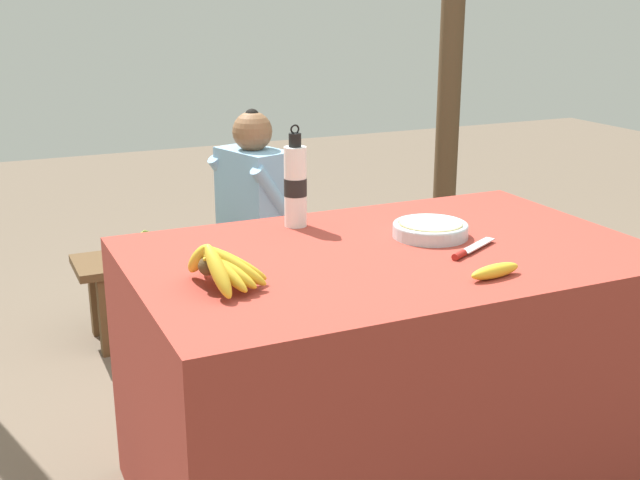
{
  "coord_description": "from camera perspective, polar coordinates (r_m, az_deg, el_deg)",
  "views": [
    {
      "loc": [
        -1.09,
        -1.91,
        1.5
      ],
      "look_at": [
        -0.2,
        0.05,
        0.84
      ],
      "focal_mm": 45.0,
      "sensor_mm": 36.0,
      "label": 1
    }
  ],
  "objects": [
    {
      "name": "serving_bowl",
      "position": [
        2.43,
        7.86,
        0.81
      ],
      "size": [
        0.23,
        0.23,
        0.04
      ],
      "color": "silver",
      "rests_on": "market_counter"
    },
    {
      "name": "market_counter",
      "position": [
        2.46,
        4.71,
        -9.59
      ],
      "size": [
        1.47,
        0.93,
        0.8
      ],
      "color": "maroon",
      "rests_on": "ground_plane"
    },
    {
      "name": "banana_bunch_ripe",
      "position": [
        2.0,
        -7.06,
        -1.7
      ],
      "size": [
        0.19,
        0.29,
        0.13
      ],
      "color": "#4C381E",
      "rests_on": "market_counter"
    },
    {
      "name": "seated_vendor",
      "position": [
        3.66,
        -5.29,
        2.43
      ],
      "size": [
        0.46,
        0.43,
        1.01
      ],
      "rotation": [
        0.0,
        0.0,
        3.44
      ],
      "color": "#473828",
      "rests_on": "ground_plane"
    },
    {
      "name": "loose_banana_front",
      "position": [
        2.11,
        12.34,
        -2.17
      ],
      "size": [
        0.16,
        0.06,
        0.04
      ],
      "rotation": [
        0.0,
        0.0,
        0.13
      ],
      "color": "gold",
      "rests_on": "market_counter"
    },
    {
      "name": "banana_bunch_green",
      "position": [
        3.63,
        -11.91,
        -0.13
      ],
      "size": [
        0.16,
        0.26,
        0.13
      ],
      "color": "#4C381E",
      "rests_on": "wooden_bench"
    },
    {
      "name": "wooden_bench",
      "position": [
        3.75,
        -6.66,
        -1.32
      ],
      "size": [
        1.37,
        0.32,
        0.39
      ],
      "color": "brown",
      "rests_on": "ground_plane"
    },
    {
      "name": "water_bottle",
      "position": [
        2.5,
        -1.76,
        3.94
      ],
      "size": [
        0.07,
        0.07,
        0.32
      ],
      "color": "white",
      "rests_on": "market_counter"
    },
    {
      "name": "knife",
      "position": [
        2.29,
        10.48,
        -0.73
      ],
      "size": [
        0.21,
        0.13,
        0.02
      ],
      "rotation": [
        0.0,
        0.0,
        0.5
      ],
      "color": "#BCBCC1",
      "rests_on": "market_counter"
    },
    {
      "name": "support_post_far",
      "position": [
        4.35,
        9.37,
        14.39
      ],
      "size": [
        0.12,
        0.12,
        2.62
      ],
      "color": "#4C3823",
      "rests_on": "ground_plane"
    }
  ]
}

